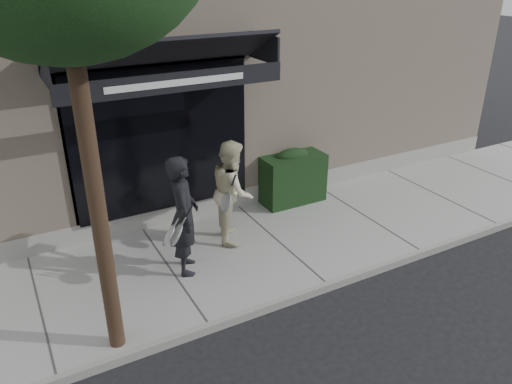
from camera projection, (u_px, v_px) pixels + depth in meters
ground at (276, 245)px, 9.02m from camera, size 80.00×80.00×0.00m
sidewalk at (276, 242)px, 8.99m from camera, size 20.00×3.00×0.12m
curb at (327, 286)px, 7.76m from camera, size 20.00×0.10×0.14m
building_facade at (171, 51)px, 11.80m from camera, size 14.30×8.04×5.64m
hedge at (292, 176)px, 10.21m from camera, size 1.30×0.70×1.14m
pedestrian_front at (183, 216)px, 7.70m from camera, size 0.82×0.91×1.95m
pedestrian_back at (233, 191)px, 8.67m from camera, size 0.99×1.09×1.83m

